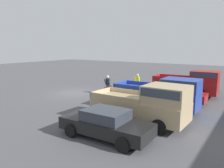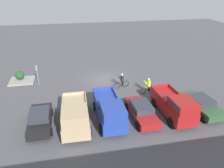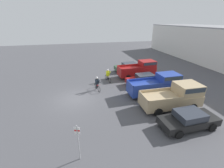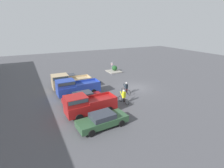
{
  "view_description": "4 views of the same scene",
  "coord_description": "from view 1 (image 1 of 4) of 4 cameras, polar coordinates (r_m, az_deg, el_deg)",
  "views": [
    {
      "loc": [
        14.54,
        14.0,
        4.22
      ],
      "look_at": [
        -0.1,
        4.0,
        1.2
      ],
      "focal_mm": 35.0,
      "sensor_mm": 36.0,
      "label": 1
    },
    {
      "loc": [
        3.85,
        23.77,
        10.71
      ],
      "look_at": [
        -0.1,
        4.0,
        1.2
      ],
      "focal_mm": 35.0,
      "sensor_mm": 36.0,
      "label": 2
    },
    {
      "loc": [
        14.26,
        0.47,
        7.57
      ],
      "look_at": [
        -0.1,
        4.0,
        1.2
      ],
      "focal_mm": 24.0,
      "sensor_mm": 36.0,
      "label": 3
    },
    {
      "loc": [
        -20.15,
        14.14,
        8.86
      ],
      "look_at": [
        -0.1,
        4.0,
        1.2
      ],
      "focal_mm": 28.0,
      "sensor_mm": 36.0,
      "label": 4
    }
  ],
  "objects": [
    {
      "name": "pickup_truck_1",
      "position": [
        14.78,
        12.86,
        -2.54
      ],
      "size": [
        2.18,
        5.59,
        2.26
      ],
      "color": "#233D9E",
      "rests_on": "ground_plane"
    },
    {
      "name": "sedan_0",
      "position": [
        22.8,
        20.29,
        0.12
      ],
      "size": [
        2.25,
        4.78,
        1.33
      ],
      "color": "#2D5133",
      "rests_on": "ground_plane"
    },
    {
      "name": "sedan_2",
      "position": [
        10.36,
        -1.64,
        -10.27
      ],
      "size": [
        1.99,
        4.46,
        1.36
      ],
      "color": "black",
      "rests_on": "ground_plane"
    },
    {
      "name": "cyclist_1",
      "position": [
        21.06,
        6.64,
        0.37
      ],
      "size": [
        1.84,
        0.55,
        1.72
      ],
      "color": "black",
      "rests_on": "ground_plane"
    },
    {
      "name": "cyclist_0",
      "position": [
        19.97,
        -1.12,
        -0.11
      ],
      "size": [
        1.74,
        0.54,
        1.69
      ],
      "color": "black",
      "rests_on": "ground_plane"
    },
    {
      "name": "pickup_truck_2",
      "position": [
        12.16,
        9.03,
        -5.04
      ],
      "size": [
        2.38,
        5.47,
        2.27
      ],
      "color": "tan",
      "rests_on": "ground_plane"
    },
    {
      "name": "ground_plane",
      "position": [
        20.62,
        -9.4,
        -2.28
      ],
      "size": [
        80.0,
        80.0,
        0.0
      ],
      "primitive_type": "plane",
      "color": "#4C4C51"
    },
    {
      "name": "pickup_truck_0",
      "position": [
        19.95,
        19.72,
        0.25
      ],
      "size": [
        2.32,
        5.36,
        2.25
      ],
      "color": "maroon",
      "rests_on": "ground_plane"
    },
    {
      "name": "sedan_1",
      "position": [
        17.49,
        15.82,
        -2.35
      ],
      "size": [
        1.99,
        4.77,
        1.35
      ],
      "color": "maroon",
      "rests_on": "ground_plane"
    }
  ]
}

